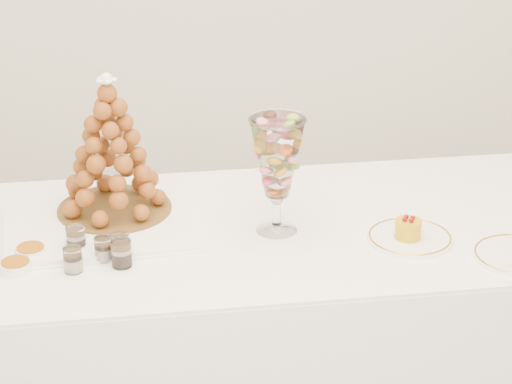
{
  "coord_description": "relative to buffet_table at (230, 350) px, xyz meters",
  "views": [
    {
      "loc": [
        -0.2,
        -2.3,
        2.1
      ],
      "look_at": [
        0.01,
        0.22,
        0.94
      ],
      "focal_mm": 70.0,
      "sensor_mm": 36.0,
      "label": 1
    }
  ],
  "objects": [
    {
      "name": "buffet_table",
      "position": [
        0.0,
        0.0,
        0.0
      ],
      "size": [
        2.2,
        0.99,
        0.82
      ],
      "rotation": [
        0.0,
        0.0,
        0.06
      ],
      "color": "white",
      "rests_on": "ground"
    },
    {
      "name": "lace_tray",
      "position": [
        -0.37,
        0.03,
        0.42
      ],
      "size": [
        0.58,
        0.46,
        0.02
      ],
      "primitive_type": "cube",
      "rotation": [
        0.0,
        0.0,
        0.13
      ],
      "color": "white",
      "rests_on": "buffet_table"
    },
    {
      "name": "macaron_vase",
      "position": [
        0.14,
        -0.02,
        0.63
      ],
      "size": [
        0.15,
        0.15,
        0.34
      ],
      "color": "white",
      "rests_on": "buffet_table"
    },
    {
      "name": "cake_plate",
      "position": [
        0.5,
        -0.11,
        0.41
      ],
      "size": [
        0.24,
        0.24,
        0.01
      ],
      "primitive_type": "cylinder",
      "color": "white",
      "rests_on": "buffet_table"
    },
    {
      "name": "verrine_a",
      "position": [
        -0.42,
        -0.09,
        0.44
      ],
      "size": [
        0.07,
        0.07,
        0.07
      ],
      "primitive_type": "cylinder",
      "rotation": [
        0.0,
        0.0,
        0.3
      ],
      "color": "white",
      "rests_on": "buffet_table"
    },
    {
      "name": "verrine_b",
      "position": [
        -0.35,
        -0.15,
        0.44
      ],
      "size": [
        0.06,
        0.06,
        0.07
      ],
      "primitive_type": "cylinder",
      "rotation": [
        0.0,
        0.0,
        0.27
      ],
      "color": "white",
      "rests_on": "buffet_table"
    },
    {
      "name": "verrine_c",
      "position": [
        -0.3,
        -0.14,
        0.44
      ],
      "size": [
        0.06,
        0.06,
        0.07
      ],
      "primitive_type": "cylinder",
      "rotation": [
        0.0,
        0.0,
        0.16
      ],
      "color": "white",
      "rests_on": "buffet_table"
    },
    {
      "name": "verrine_d",
      "position": [
        -0.42,
        -0.21,
        0.44
      ],
      "size": [
        0.06,
        0.06,
        0.07
      ],
      "primitive_type": "cylinder",
      "rotation": [
        0.0,
        0.0,
        -0.29
      ],
      "color": "white",
      "rests_on": "buffet_table"
    },
    {
      "name": "verrine_e",
      "position": [
        -0.3,
        -0.19,
        0.45
      ],
      "size": [
        0.07,
        0.07,
        0.07
      ],
      "primitive_type": "cylinder",
      "rotation": [
        0.0,
        0.0,
        -0.31
      ],
      "color": "white",
      "rests_on": "buffet_table"
    },
    {
      "name": "ramekin_back",
      "position": [
        -0.54,
        -0.12,
        0.42
      ],
      "size": [
        0.08,
        0.08,
        0.03
      ],
      "primitive_type": "cylinder",
      "color": "white",
      "rests_on": "buffet_table"
    },
    {
      "name": "ramekin_front",
      "position": [
        -0.57,
        -0.2,
        0.42
      ],
      "size": [
        0.08,
        0.08,
        0.03
      ],
      "primitive_type": "cylinder",
      "color": "white",
      "rests_on": "buffet_table"
    },
    {
      "name": "croquembouche",
      "position": [
        -0.33,
        0.12,
        0.63
      ],
      "size": [
        0.33,
        0.33,
        0.42
      ],
      "rotation": [
        0.0,
        0.0,
        0.0
      ],
      "color": "brown",
      "rests_on": "lace_tray"
    },
    {
      "name": "mousse_cake",
      "position": [
        0.49,
        -0.11,
        0.45
      ],
      "size": [
        0.07,
        0.07,
        0.07
      ],
      "color": "#CE9809",
      "rests_on": "cake_plate"
    }
  ]
}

